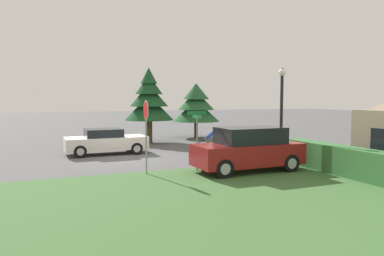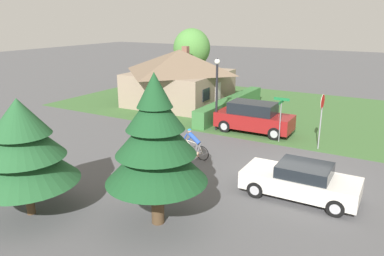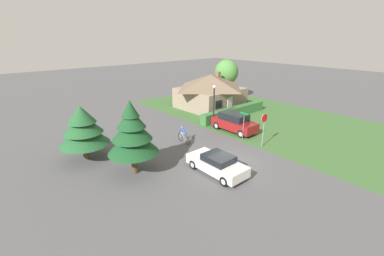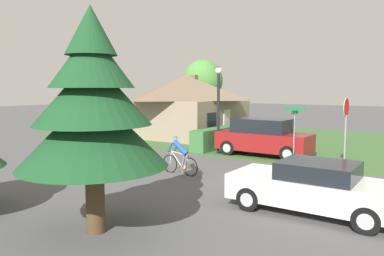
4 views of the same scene
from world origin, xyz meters
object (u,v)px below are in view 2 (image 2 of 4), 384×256
stop_sign (322,110)px  parked_suv_right (254,118)px  cottage_house (180,76)px  conifer_tall_near (156,141)px  cyclist (194,144)px  street_lamp (217,86)px  conifer_tall_far (23,147)px  deciduous_tree_right (192,48)px  street_name_sign (281,111)px  sedan_left_lane (301,181)px

stop_sign → parked_suv_right: bearing=-103.5°
cottage_house → stop_sign: 13.78m
stop_sign → conifer_tall_near: 11.13m
cottage_house → cyclist: 12.78m
street_lamp → conifer_tall_far: bearing=174.9°
street_lamp → deciduous_tree_right: (10.39, 7.81, 1.24)m
deciduous_tree_right → street_name_sign: bearing=-131.6°
conifer_tall_near → conifer_tall_far: bearing=112.5°
parked_suv_right → street_name_sign: 2.38m
stop_sign → street_name_sign: stop_sign is taller
sedan_left_lane → parked_suv_right: size_ratio=0.95×
sedan_left_lane → cyclist: (1.67, 5.82, 0.02)m
cottage_house → parked_suv_right: bearing=-121.1°
cottage_house → street_name_sign: cottage_house is taller
stop_sign → deciduous_tree_right: (10.79, 14.23, 1.91)m
cottage_house → stop_sign: bearing=-116.7°
conifer_tall_far → deciduous_tree_right: bearing=16.0°
street_name_sign → deciduous_tree_right: (10.65, 11.99, 2.30)m
street_lamp → street_name_sign: street_lamp is taller
cottage_house → deciduous_tree_right: 5.58m
parked_suv_right → street_name_sign: bearing=152.2°
parked_suv_right → street_lamp: street_lamp is taller
cottage_house → parked_suv_right: (-4.65, -8.29, -1.34)m
street_lamp → conifer_tall_far: size_ratio=1.06×
stop_sign → street_lamp: size_ratio=0.67×
conifer_tall_far → street_lamp: bearing=-5.1°
stop_sign → deciduous_tree_right: bearing=-125.3°
sedan_left_lane → street_lamp: 9.92m
street_name_sign → deciduous_tree_right: 16.20m
deciduous_tree_right → parked_suv_right: bearing=-133.9°
sedan_left_lane → cyclist: bearing=-16.4°
parked_suv_right → street_lamp: (-0.75, 2.22, 1.92)m
sedan_left_lane → conifer_tall_near: bearing=48.7°
stop_sign → street_lamp: (0.40, 6.42, 0.67)m
sedan_left_lane → conifer_tall_far: 10.45m
cottage_house → stop_sign: size_ratio=2.72×
sedan_left_lane → street_name_sign: size_ratio=1.73×
deciduous_tree_right → conifer_tall_far: bearing=-164.0°
street_name_sign → cottage_house: bearing=61.1°
street_lamp → stop_sign: bearing=-93.6°
street_lamp → conifer_tall_far: (-12.86, 1.15, -0.28)m
street_lamp → deciduous_tree_right: 13.05m
cyclist → deciduous_tree_right: size_ratio=0.31×
sedan_left_lane → deciduous_tree_right: 22.85m
parked_suv_right → conifer_tall_far: bearing=75.5°
sedan_left_lane → street_lamp: (6.65, 7.04, 2.15)m
cottage_house → conifer_tall_far: 18.92m
sedan_left_lane → stop_sign: stop_sign is taller
conifer_tall_far → parked_suv_right: bearing=-13.9°
sedan_left_lane → conifer_tall_near: (-4.39, 3.80, 2.30)m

